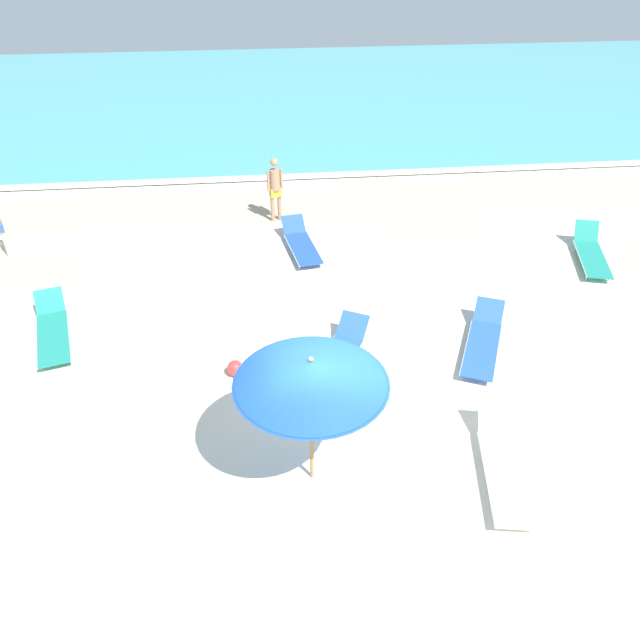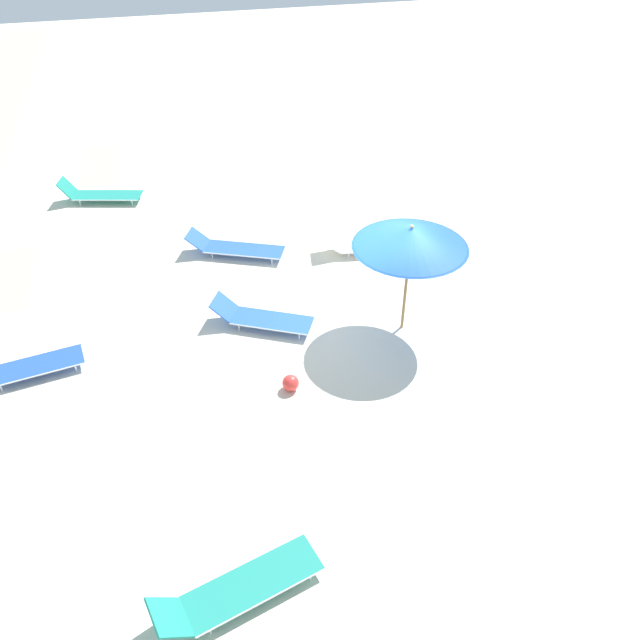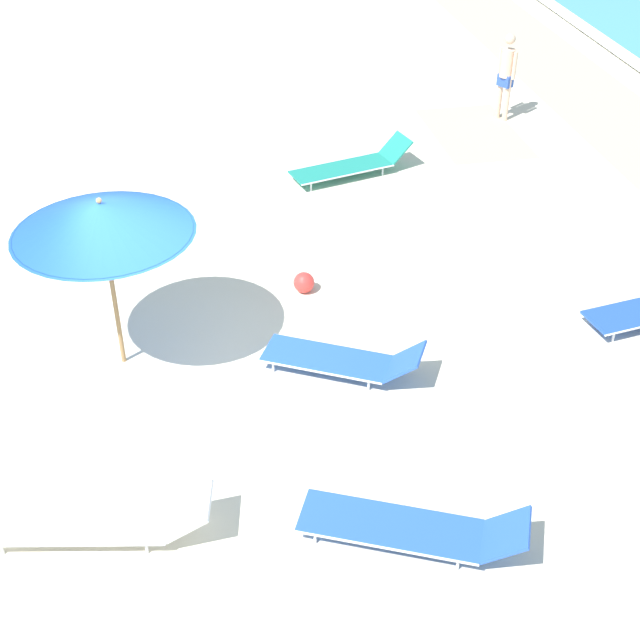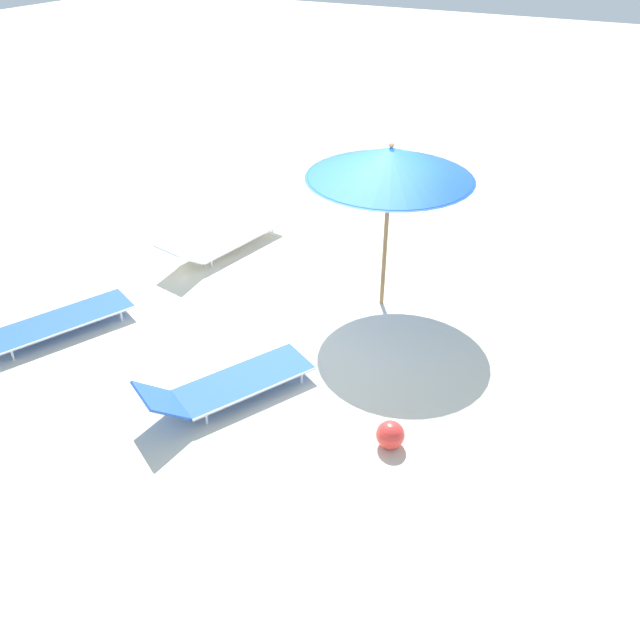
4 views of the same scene
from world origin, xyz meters
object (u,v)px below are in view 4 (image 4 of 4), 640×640
sun_lounger_under_umbrella (222,241)px  beach_ball (390,435)px  beach_umbrella (390,163)px  sun_lounger_beside_umbrella (43,324)px  sun_lounger_mid_beach_pair_a (227,384)px

sun_lounger_under_umbrella → beach_ball: (-4.19, 2.86, -0.05)m
beach_umbrella → sun_lounger_beside_umbrella: beach_umbrella is taller
sun_lounger_under_umbrella → beach_ball: bearing=155.9°
sun_lounger_beside_umbrella → beach_ball: 4.89m
sun_lounger_under_umbrella → sun_lounger_beside_umbrella: 3.21m
beach_umbrella → sun_lounger_beside_umbrella: size_ratio=1.01×
sun_lounger_beside_umbrella → sun_lounger_mid_beach_pair_a: sun_lounger_mid_beach_pair_a is taller
beach_ball → sun_lounger_beside_umbrella: bearing=3.2°
beach_umbrella → sun_lounger_mid_beach_pair_a: size_ratio=1.13×
sun_lounger_under_umbrella → sun_lounger_mid_beach_pair_a: sun_lounger_mid_beach_pair_a is taller
sun_lounger_beside_umbrella → beach_ball: sun_lounger_beside_umbrella is taller
sun_lounger_under_umbrella → beach_ball: 5.08m
sun_lounger_beside_umbrella → beach_ball: (-4.89, -0.28, -0.05)m
beach_umbrella → beach_ball: size_ratio=7.71×
beach_umbrella → beach_ball: beach_umbrella is taller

